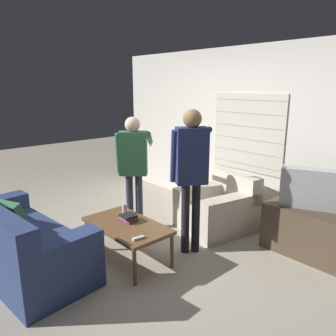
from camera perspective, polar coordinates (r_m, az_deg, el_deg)
The scene contains 12 objects.
ground_plane at distance 4.22m, azimuth -6.35°, elevation -14.00°, with size 16.00×16.00×0.00m, color #B2A893.
wall_back at distance 5.21m, azimuth 11.74°, elevation 6.07°, with size 5.20×0.08×2.55m.
couch_blue at distance 4.00m, azimuth -24.73°, elevation -11.89°, with size 1.93×1.00×0.84m.
armchair_beige at distance 4.72m, azimuth 8.85°, elevation -6.88°, with size 1.01×1.06×0.78m.
coffee_table at distance 3.86m, azimuth -7.16°, elevation -10.17°, with size 1.05×0.59×0.44m.
tv_stand at distance 4.36m, azimuth 23.52°, elevation -9.95°, with size 1.00×0.59×0.58m.
tv at distance 4.19m, azimuth 24.23°, elevation -3.31°, with size 0.78×0.51×0.47m.
person_left_standing at distance 4.50m, azimuth -6.03°, elevation 1.40°, with size 0.49×0.75×1.58m.
person_right_standing at distance 3.80m, azimuth 4.07°, elevation 0.57°, with size 0.60×0.74×1.73m.
book_stack at distance 3.91m, azimuth -6.93°, elevation -8.59°, with size 0.21×0.18×0.08m.
soda_can at distance 4.12m, azimuth -7.56°, elevation -7.04°, with size 0.07×0.07×0.13m.
spare_remote at distance 3.48m, azimuth -5.18°, elevation -12.06°, with size 0.06×0.13×0.02m.
Camera 1 is at (3.04, -2.15, 1.99)m, focal length 35.00 mm.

